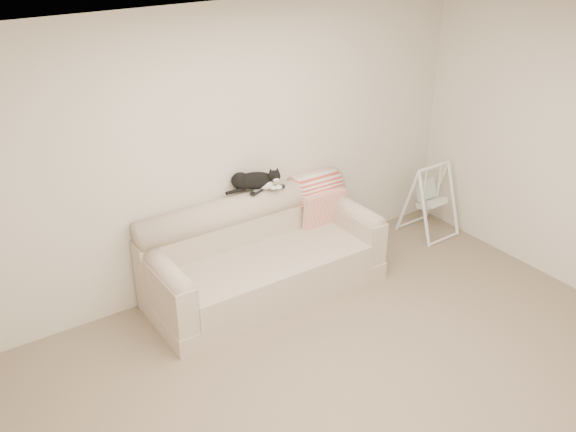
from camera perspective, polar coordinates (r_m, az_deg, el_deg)
The scene contains 8 objects.
ground_plane at distance 5.12m, azimuth 7.33°, elevation -14.70°, with size 5.00×5.00×0.00m, color #7D694F.
room_shell at distance 4.27m, azimuth 8.52°, elevation 0.85°, with size 5.04×4.04×2.60m.
sofa at distance 5.98m, azimuth -2.43°, elevation -3.62°, with size 2.20×0.93×0.90m.
remote_a at distance 5.94m, azimuth -2.72°, elevation 2.24°, with size 0.18×0.12×0.03m.
remote_b at distance 6.03m, azimuth -1.08°, elevation 2.64°, with size 0.17×0.13×0.02m.
tuxedo_cat at distance 5.93m, azimuth -3.01°, elevation 3.16°, with size 0.53×0.34×0.21m.
throw_blanket at distance 6.36m, azimuth 2.50°, elevation 2.18°, with size 0.47×0.38×0.58m.
baby_swing at distance 7.13m, azimuth 12.50°, elevation 1.49°, with size 0.51×0.54×0.81m.
Camera 1 is at (-2.64, -2.80, 3.38)m, focal length 40.00 mm.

